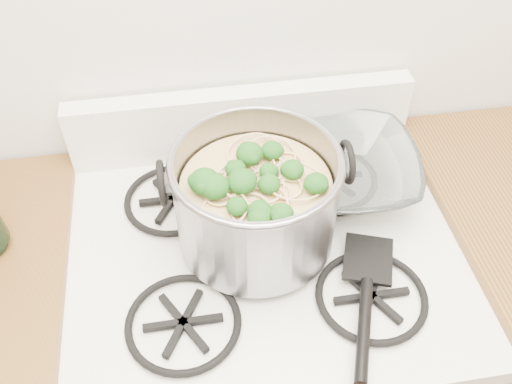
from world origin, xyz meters
name	(u,v)px	position (x,y,z in m)	size (l,w,h in m)	color
gas_range	(263,363)	(0.00, 1.26, 0.44)	(0.76, 0.66, 0.92)	white
stock_pot	(256,201)	(-0.01, 1.28, 1.02)	(0.34, 0.31, 0.21)	gray
spatula	(369,257)	(0.18, 1.19, 0.94)	(0.29, 0.31, 0.02)	black
glass_bowl	(340,176)	(0.19, 1.40, 0.94)	(0.13, 0.13, 0.03)	white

